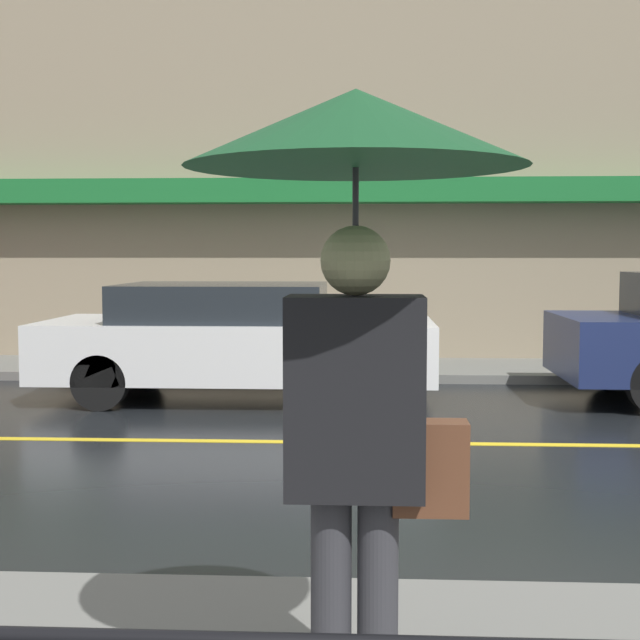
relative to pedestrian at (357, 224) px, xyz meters
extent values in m
plane|color=black|center=(1.24, 5.05, -1.79)|extent=(80.00, 80.00, 0.00)
cube|color=slate|center=(1.24, 9.63, -1.73)|extent=(28.00, 1.90, 0.12)
cube|color=gold|center=(1.24, 5.05, -1.79)|extent=(25.20, 0.12, 0.01)
cube|color=gray|center=(1.24, 10.73, 1.29)|extent=(28.00, 0.30, 6.16)
cube|color=#196B2D|center=(1.24, 10.31, 0.81)|extent=(16.80, 0.55, 0.35)
cylinder|color=#333338|center=(-0.08, 0.00, -1.27)|extent=(0.13, 0.13, 0.81)
cylinder|color=#333338|center=(0.07, 0.00, -1.27)|extent=(0.13, 0.13, 0.81)
cube|color=black|center=(-0.01, 0.00, -0.55)|extent=(0.44, 0.26, 0.64)
sphere|color=#9A9969|center=(-0.01, 0.00, -0.12)|extent=(0.22, 0.22, 0.22)
cylinder|color=#262628|center=(-0.01, 0.00, -0.19)|extent=(0.02, 0.02, 0.72)
cone|color=#144723|center=(-0.01, 0.00, 0.30)|extent=(1.08, 1.08, 0.24)
cube|color=brown|center=(0.24, 0.00, -0.78)|extent=(0.24, 0.12, 0.30)
cube|color=silver|center=(-1.46, 7.43, -1.20)|extent=(4.48, 1.92, 0.66)
cube|color=#1E2328|center=(-1.64, 7.43, -0.66)|extent=(2.33, 1.76, 0.42)
cylinder|color=black|center=(-0.07, 8.27, -1.49)|extent=(0.61, 0.22, 0.61)
cylinder|color=black|center=(-0.07, 6.58, -1.49)|extent=(0.61, 0.22, 0.61)
cylinder|color=black|center=(-2.84, 8.27, -1.49)|extent=(0.61, 0.22, 0.61)
cylinder|color=black|center=(-2.84, 6.58, -1.49)|extent=(0.61, 0.22, 0.61)
cylinder|color=black|center=(3.08, 8.27, -1.46)|extent=(0.66, 0.22, 0.66)
camera|label=1|loc=(0.03, -2.81, -0.09)|focal=50.00mm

